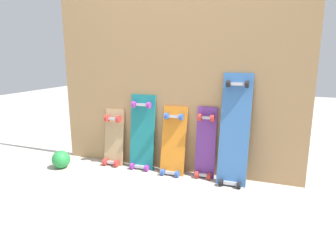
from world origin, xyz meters
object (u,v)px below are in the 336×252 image
(skateboard_orange, at_px, (173,145))
(skateboard_blue, at_px, (234,134))
(skateboard_purple, at_px, (205,146))
(skateboard_natural, at_px, (113,140))
(skateboard_teal, at_px, (142,136))
(rubber_ball, at_px, (61,159))

(skateboard_orange, bearing_deg, skateboard_blue, -1.84)
(skateboard_purple, relative_size, skateboard_blue, 0.70)
(skateboard_natural, height_order, skateboard_teal, skateboard_teal)
(skateboard_teal, height_order, skateboard_purple, skateboard_teal)
(skateboard_natural, bearing_deg, skateboard_purple, 0.80)
(skateboard_purple, xyz_separation_m, rubber_ball, (-1.31, -0.29, -0.19))
(skateboard_natural, height_order, skateboard_orange, skateboard_orange)
(skateboard_orange, height_order, skateboard_blue, skateboard_blue)
(skateboard_purple, bearing_deg, skateboard_natural, -179.20)
(skateboard_blue, relative_size, rubber_ball, 5.78)
(skateboard_orange, distance_m, skateboard_purple, 0.29)
(skateboard_teal, distance_m, rubber_ball, 0.80)
(skateboard_teal, xyz_separation_m, skateboard_orange, (0.31, -0.02, -0.04))
(rubber_ball, bearing_deg, skateboard_purple, 12.33)
(rubber_ball, bearing_deg, skateboard_natural, 33.86)
(skateboard_teal, bearing_deg, skateboard_natural, -178.53)
(skateboard_natural, relative_size, skateboard_teal, 0.80)
(skateboard_natural, relative_size, rubber_ball, 3.57)
(skateboard_teal, xyz_separation_m, rubber_ball, (-0.71, -0.28, -0.23))
(skateboard_orange, xyz_separation_m, skateboard_purple, (0.29, 0.03, 0.01))
(skateboard_purple, distance_m, rubber_ball, 1.36)
(rubber_ball, bearing_deg, skateboard_blue, 8.86)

